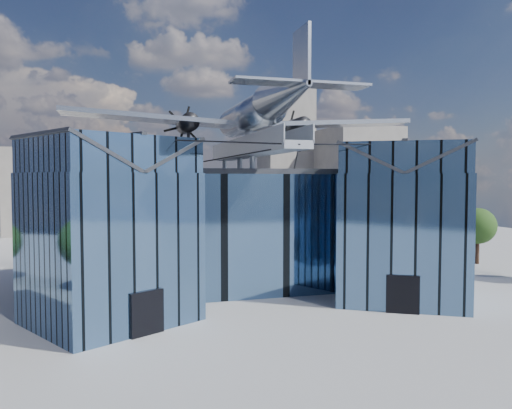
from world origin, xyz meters
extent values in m
plane|color=gray|center=(0.00, 0.00, 0.00)|extent=(120.00, 120.00, 0.00)
cube|color=#476891|center=(0.00, 9.00, 4.75)|extent=(28.00, 14.00, 9.50)
cube|color=#2A2C33|center=(0.00, 9.00, 9.70)|extent=(28.00, 14.00, 0.40)
cube|color=#476891|center=(-10.50, -1.00, 4.75)|extent=(11.79, 11.43, 9.50)
cube|color=#476891|center=(-10.50, -1.00, 10.60)|extent=(11.56, 11.20, 2.20)
cube|color=#2A2C33|center=(-12.45, -2.12, 10.60)|extent=(7.98, 9.23, 2.40)
cube|color=#2A2C33|center=(-8.55, 0.12, 10.60)|extent=(7.98, 9.23, 2.40)
cube|color=#2A2C33|center=(-10.50, -1.00, 11.75)|extent=(4.30, 7.10, 0.18)
cube|color=black|center=(-8.48, -4.51, 1.30)|extent=(2.03, 1.32, 2.60)
cube|color=black|center=(-6.60, 1.25, 4.75)|extent=(0.34, 0.34, 9.50)
cube|color=#476891|center=(10.50, -1.00, 4.75)|extent=(11.79, 11.43, 9.50)
cube|color=#476891|center=(10.50, -1.00, 10.60)|extent=(11.56, 11.20, 2.20)
cube|color=#2A2C33|center=(8.55, 0.12, 10.60)|extent=(7.98, 9.23, 2.40)
cube|color=#2A2C33|center=(12.45, -2.12, 10.60)|extent=(7.98, 9.23, 2.40)
cube|color=#2A2C33|center=(10.50, -1.00, 11.75)|extent=(4.30, 7.10, 0.18)
cube|color=black|center=(8.48, -4.51, 1.30)|extent=(2.03, 1.32, 2.60)
cube|color=black|center=(6.60, 1.25, 4.75)|extent=(0.34, 0.34, 9.50)
cube|color=#9FA4AC|center=(0.00, 3.50, 11.10)|extent=(1.80, 21.00, 0.50)
cube|color=#9FA4AC|center=(-0.90, 3.50, 11.75)|extent=(0.08, 21.00, 1.10)
cube|color=#9FA4AC|center=(0.90, 3.50, 11.75)|extent=(0.08, 21.00, 1.10)
cylinder|color=#9FA4AC|center=(0.00, 13.00, 10.43)|extent=(0.44, 0.44, 1.35)
cylinder|color=#9FA4AC|center=(0.00, 7.00, 10.43)|extent=(0.44, 0.44, 1.35)
cylinder|color=#9FA4AC|center=(0.00, 3.00, 10.43)|extent=(0.44, 0.44, 1.35)
cylinder|color=#9FA4AC|center=(0.00, 4.00, 12.05)|extent=(0.70, 0.70, 1.40)
cylinder|color=black|center=(-5.25, -4.00, 11.40)|extent=(10.55, 6.08, 0.69)
cylinder|color=black|center=(5.25, -4.00, 11.40)|extent=(10.55, 6.08, 0.69)
cylinder|color=black|center=(-3.00, 1.50, 10.55)|extent=(6.09, 17.04, 1.19)
cylinder|color=black|center=(3.00, 1.50, 10.55)|extent=(6.09, 17.04, 1.19)
cylinder|color=#AAAEB7|center=(0.00, 4.00, 14.00)|extent=(2.50, 11.00, 2.50)
sphere|color=#AAAEB7|center=(0.00, 9.50, 14.00)|extent=(2.50, 2.50, 2.50)
cube|color=black|center=(0.00, 8.50, 14.69)|extent=(1.60, 1.40, 0.50)
cone|color=#AAAEB7|center=(0.00, -5.00, 14.30)|extent=(2.50, 7.00, 2.50)
cube|color=#AAAEB7|center=(0.00, -7.30, 15.90)|extent=(0.18, 2.40, 3.40)
cube|color=#AAAEB7|center=(0.00, -7.20, 14.50)|extent=(8.00, 1.80, 0.14)
cube|color=#AAAEB7|center=(-7.00, 5.00, 13.70)|extent=(14.00, 3.20, 1.08)
cylinder|color=black|center=(-4.60, 5.60, 13.45)|extent=(1.44, 3.20, 1.44)
cone|color=black|center=(-4.60, 7.40, 13.45)|extent=(0.70, 0.70, 0.70)
cube|color=black|center=(-4.60, 7.55, 13.45)|extent=(1.05, 0.06, 3.33)
cube|color=black|center=(-4.60, 7.55, 13.45)|extent=(2.53, 0.06, 2.53)
cube|color=black|center=(-4.60, 7.55, 13.45)|extent=(3.33, 0.06, 1.05)
cylinder|color=black|center=(-4.60, 5.00, 12.22)|extent=(0.24, 0.24, 1.75)
cube|color=#AAAEB7|center=(7.00, 5.00, 13.70)|extent=(14.00, 3.20, 1.08)
cylinder|color=black|center=(4.60, 5.60, 13.45)|extent=(1.44, 3.20, 1.44)
cone|color=black|center=(4.60, 7.40, 13.45)|extent=(0.70, 0.70, 0.70)
cube|color=black|center=(4.60, 7.55, 13.45)|extent=(1.05, 0.06, 3.33)
cube|color=black|center=(4.60, 7.55, 13.45)|extent=(2.53, 0.06, 2.53)
cube|color=black|center=(4.60, 7.55, 13.45)|extent=(3.33, 0.06, 1.05)
cylinder|color=black|center=(4.60, 5.00, 12.22)|extent=(0.24, 0.24, 1.75)
cube|color=slate|center=(32.00, 48.00, 9.00)|extent=(12.00, 14.00, 18.00)
cube|color=slate|center=(-20.00, 55.00, 7.00)|extent=(14.00, 10.00, 14.00)
cube|color=slate|center=(22.00, 58.00, 13.00)|extent=(9.00, 9.00, 26.00)
cylinder|color=black|center=(27.16, 10.65, 1.47)|extent=(0.46, 0.46, 2.93)
sphere|color=#244217|center=(27.16, 10.65, 4.08)|extent=(4.31, 4.31, 3.84)
camera|label=1|loc=(-10.25, -33.84, 9.15)|focal=35.00mm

